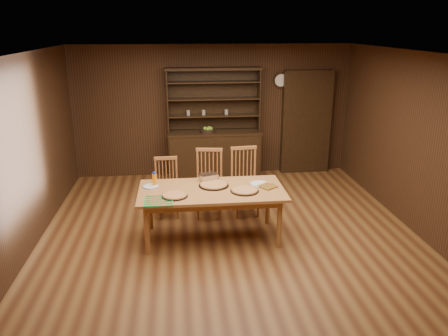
{
  "coord_description": "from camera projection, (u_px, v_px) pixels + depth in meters",
  "views": [
    {
      "loc": [
        -0.71,
        -5.63,
        2.96
      ],
      "look_at": [
        -0.06,
        0.4,
        0.95
      ],
      "focal_mm": 35.0,
      "sensor_mm": 36.0,
      "label": 1
    }
  ],
  "objects": [
    {
      "name": "wall_clock",
      "position": [
        281.0,
        80.0,
        8.65
      ],
      "size": [
        0.3,
        0.05,
        0.3
      ],
      "color": "black",
      "rests_on": "room_shell"
    },
    {
      "name": "pizza_left",
      "position": [
        175.0,
        195.0,
        5.87
      ],
      "size": [
        0.35,
        0.35,
        0.04
      ],
      "color": "black",
      "rests_on": "dining_table"
    },
    {
      "name": "fruit_bowl",
      "position": [
        208.0,
        130.0,
        8.53
      ],
      "size": [
        0.29,
        0.29,
        0.12
      ],
      "color": "black",
      "rests_on": "china_hutch"
    },
    {
      "name": "pot_holder_a",
      "position": [
        267.0,
        186.0,
        6.22
      ],
      "size": [
        0.31,
        0.31,
        0.02
      ],
      "primitive_type": "cube",
      "rotation": [
        0.0,
        0.0,
        0.61
      ],
      "color": "#A71813",
      "rests_on": "dining_table"
    },
    {
      "name": "room_shell",
      "position": [
        232.0,
        133.0,
        5.82
      ],
      "size": [
        6.0,
        6.0,
        6.0
      ],
      "color": "silver",
      "rests_on": "floor"
    },
    {
      "name": "plate_left",
      "position": [
        151.0,
        186.0,
        6.22
      ],
      "size": [
        0.24,
        0.24,
        0.02
      ],
      "color": "silver",
      "rests_on": "dining_table"
    },
    {
      "name": "pot_holder_b",
      "position": [
        267.0,
        185.0,
        6.26
      ],
      "size": [
        0.24,
        0.24,
        0.01
      ],
      "primitive_type": "cube",
      "rotation": [
        0.0,
        0.0,
        -0.39
      ],
      "color": "#A71813",
      "rests_on": "dining_table"
    },
    {
      "name": "chair_left",
      "position": [
        167.0,
        185.0,
        7.0
      ],
      "size": [
        0.4,
        0.38,
        0.95
      ],
      "rotation": [
        0.0,
        0.0,
        0.04
      ],
      "color": "#BE7241",
      "rests_on": "floor"
    },
    {
      "name": "chair_center",
      "position": [
        209.0,
        180.0,
        7.0
      ],
      "size": [
        0.5,
        0.48,
        1.08
      ],
      "rotation": [
        0.0,
        0.0,
        -0.14
      ],
      "color": "#BE7241",
      "rests_on": "floor"
    },
    {
      "name": "doorway",
      "position": [
        306.0,
        122.0,
        8.92
      ],
      "size": [
        1.0,
        0.18,
        2.1
      ],
      "primitive_type": "cube",
      "color": "black",
      "rests_on": "floor"
    },
    {
      "name": "dining_table",
      "position": [
        212.0,
        194.0,
        6.15
      ],
      "size": [
        2.04,
        1.02,
        0.75
      ],
      "color": "#AC7C3B",
      "rests_on": "floor"
    },
    {
      "name": "floor",
      "position": [
        231.0,
        239.0,
        6.31
      ],
      "size": [
        6.0,
        6.0,
        0.0
      ],
      "primitive_type": "plane",
      "color": "brown",
      "rests_on": "ground"
    },
    {
      "name": "foil_dish",
      "position": [
        208.0,
        177.0,
        6.46
      ],
      "size": [
        0.3,
        0.26,
        0.1
      ],
      "primitive_type": "cube",
      "rotation": [
        0.0,
        0.0,
        0.33
      ],
      "color": "silver",
      "rests_on": "dining_table"
    },
    {
      "name": "juice_bottle",
      "position": [
        154.0,
        179.0,
        6.25
      ],
      "size": [
        0.07,
        0.07,
        0.2
      ],
      "color": "orange",
      "rests_on": "dining_table"
    },
    {
      "name": "cooling_rack",
      "position": [
        159.0,
        201.0,
        5.72
      ],
      "size": [
        0.41,
        0.41,
        0.02
      ],
      "primitive_type": null,
      "rotation": [
        0.0,
        0.0,
        -0.16
      ],
      "color": "#0CA74D",
      "rests_on": "dining_table"
    },
    {
      "name": "chair_right",
      "position": [
        245.0,
        178.0,
        7.06
      ],
      "size": [
        0.48,
        0.46,
        1.09
      ],
      "rotation": [
        0.0,
        0.0,
        0.08
      ],
      "color": "#BE7241",
      "rests_on": "floor"
    },
    {
      "name": "plate_right",
      "position": [
        259.0,
        184.0,
        6.32
      ],
      "size": [
        0.28,
        0.28,
        0.02
      ],
      "color": "silver",
      "rests_on": "dining_table"
    },
    {
      "name": "pizza_center",
      "position": [
        214.0,
        185.0,
        6.26
      ],
      "size": [
        0.43,
        0.43,
        0.04
      ],
      "color": "black",
      "rests_on": "dining_table"
    },
    {
      "name": "pizza_right",
      "position": [
        245.0,
        190.0,
        6.05
      ],
      "size": [
        0.4,
        0.4,
        0.04
      ],
      "color": "black",
      "rests_on": "dining_table"
    },
    {
      "name": "china_hutch",
      "position": [
        214.0,
        148.0,
        8.73
      ],
      "size": [
        1.84,
        0.52,
        2.17
      ],
      "color": "black",
      "rests_on": "floor"
    }
  ]
}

